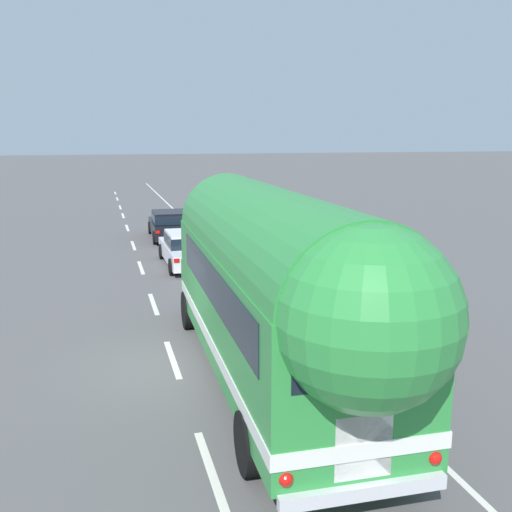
% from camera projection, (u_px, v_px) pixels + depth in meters
% --- Properties ---
extents(ground_plane, '(300.00, 300.00, 0.00)m').
position_uv_depth(ground_plane, '(175.00, 365.00, 13.29)').
color(ground_plane, '#565454').
extents(lane_markings, '(3.72, 80.00, 0.01)m').
position_uv_depth(lane_markings, '(196.00, 254.00, 25.64)').
color(lane_markings, silver).
rests_on(lane_markings, ground).
extents(painted_bus, '(2.77, 11.72, 4.12)m').
position_uv_depth(painted_bus, '(276.00, 283.00, 11.38)').
color(painted_bus, '#2D8C3D').
rests_on(painted_bus, ground).
extents(car_lead, '(1.98, 4.53, 1.37)m').
position_uv_depth(car_lead, '(188.00, 247.00, 23.31)').
color(car_lead, white).
rests_on(car_lead, ground).
extents(car_second, '(2.07, 4.66, 1.37)m').
position_uv_depth(car_second, '(170.00, 224.00, 29.52)').
color(car_second, black).
rests_on(car_second, ground).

